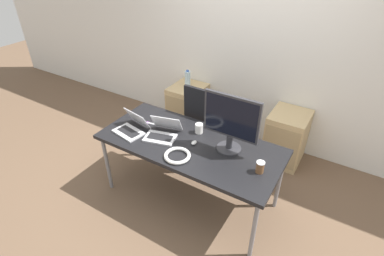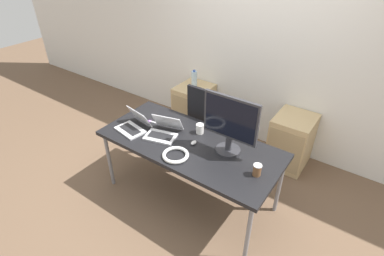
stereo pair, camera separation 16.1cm
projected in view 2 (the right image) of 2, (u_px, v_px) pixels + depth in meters
ground_plane at (190, 196)px, 3.42m from camera, size 14.00×14.00×0.00m
wall_back at (259, 49)px, 3.73m from camera, size 10.00×0.05×2.60m
desk at (190, 146)px, 3.03m from camera, size 1.86×0.84×0.75m
office_chair at (212, 133)px, 3.75m from camera, size 0.56×0.56×1.08m
cabinet_left at (194, 108)px, 4.44m from camera, size 0.45×0.52×0.68m
cabinet_right at (291, 141)px, 3.73m from camera, size 0.45×0.52×0.68m
water_bottle at (194, 79)px, 4.19m from camera, size 0.08×0.08×0.25m
laptop_left at (163, 131)px, 3.09m from camera, size 0.36×0.38×0.20m
laptop_right at (133, 125)px, 3.19m from camera, size 0.35×0.35×0.20m
monitor at (230, 124)px, 2.72m from camera, size 0.55×0.24×0.58m
mouse at (194, 143)px, 2.97m from camera, size 0.05×0.07×0.03m
coffee_cup_white at (200, 129)px, 3.12m from camera, size 0.08×0.08×0.10m
coffee_cup_brown at (257, 170)px, 2.57m from camera, size 0.08×0.08×0.11m
cable_coil at (176, 155)px, 2.81m from camera, size 0.25×0.25×0.03m
scissors at (153, 122)px, 3.31m from camera, size 0.17×0.06×0.01m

